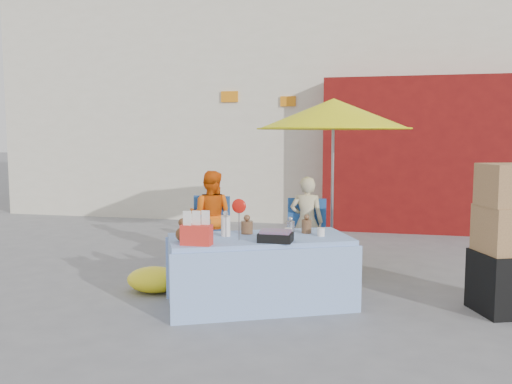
% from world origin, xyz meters
% --- Properties ---
extents(ground, '(80.00, 80.00, 0.00)m').
position_xyz_m(ground, '(0.00, 0.00, 0.00)').
color(ground, slate).
rests_on(ground, ground).
extents(backdrop, '(14.00, 8.00, 7.80)m').
position_xyz_m(backdrop, '(0.52, 7.52, 3.10)').
color(backdrop, silver).
rests_on(backdrop, ground).
extents(market_table, '(1.93, 1.47, 1.06)m').
position_xyz_m(market_table, '(0.44, -0.35, 0.35)').
color(market_table, '#93AEEC').
rests_on(market_table, ground).
extents(chair_left, '(0.49, 0.48, 0.85)m').
position_xyz_m(chair_left, '(-0.58, 1.19, 0.26)').
color(chair_left, '#214E9A').
rests_on(chair_left, ground).
extents(chair_right, '(0.49, 0.48, 0.85)m').
position_xyz_m(chair_right, '(0.67, 1.19, 0.26)').
color(chair_right, '#214E9A').
rests_on(chair_right, ground).
extents(vendor_orange, '(0.59, 0.47, 1.18)m').
position_xyz_m(vendor_orange, '(-0.57, 1.32, 0.59)').
color(vendor_orange, '#F45F0C').
rests_on(vendor_orange, ground).
extents(vendor_beige, '(0.42, 0.28, 1.13)m').
position_xyz_m(vendor_beige, '(0.68, 1.32, 0.57)').
color(vendor_beige, beige).
rests_on(vendor_beige, ground).
extents(umbrella, '(1.90, 1.90, 2.09)m').
position_xyz_m(umbrella, '(0.98, 1.47, 1.89)').
color(umbrella, gray).
rests_on(umbrella, ground).
extents(box_stack, '(0.76, 0.70, 1.38)m').
position_xyz_m(box_stack, '(2.75, -0.03, 0.64)').
color(box_stack, black).
rests_on(box_stack, ground).
extents(tarp_bundle, '(0.68, 0.60, 0.26)m').
position_xyz_m(tarp_bundle, '(-0.73, -0.15, 0.13)').
color(tarp_bundle, yellow).
rests_on(tarp_bundle, ground).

